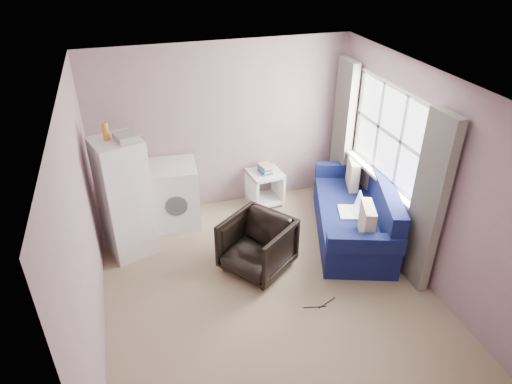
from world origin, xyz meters
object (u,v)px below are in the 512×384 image
at_px(armchair, 257,243).
at_px(fridge, 125,197).
at_px(sofa, 357,215).
at_px(washing_machine, 175,193).
at_px(side_table, 265,185).

height_order(armchair, fridge, fridge).
bearing_deg(fridge, sofa, -28.32).
height_order(washing_machine, side_table, washing_machine).
bearing_deg(washing_machine, side_table, 10.70).
distance_m(armchair, fridge, 1.78).
bearing_deg(fridge, side_table, -0.71).
distance_m(washing_machine, sofa, 2.60).
xyz_separation_m(washing_machine, sofa, (2.37, -1.06, -0.15)).
bearing_deg(armchair, side_table, 121.54).
height_order(armchair, side_table, armchair).
bearing_deg(side_table, fridge, -162.96).
height_order(washing_machine, sofa, washing_machine).
xyz_separation_m(side_table, sofa, (0.96, -1.21, 0.02)).
relative_size(armchair, washing_machine, 0.84).
bearing_deg(sofa, washing_machine, 175.22).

